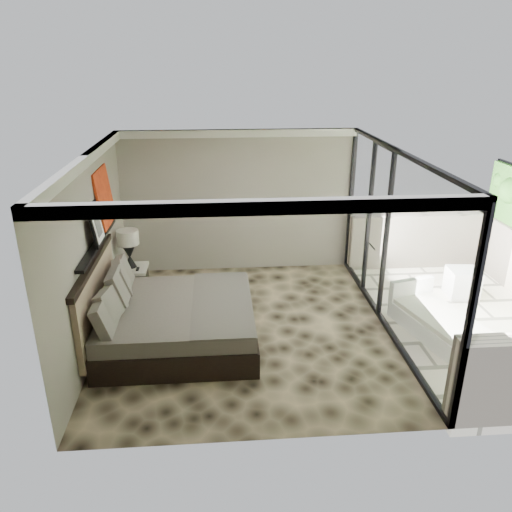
{
  "coord_description": "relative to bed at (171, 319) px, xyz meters",
  "views": [
    {
      "loc": [
        -0.4,
        -6.96,
        4.05
      ],
      "look_at": [
        0.19,
        0.4,
        1.09
      ],
      "focal_mm": 35.0,
      "sensor_mm": 36.0,
      "label": 1
    }
  ],
  "objects": [
    {
      "name": "glass_wall",
      "position": [
        3.4,
        0.28,
        1.02
      ],
      "size": [
        0.08,
        5.0,
        2.8
      ],
      "primitive_type": "cube",
      "color": "white",
      "rests_on": "floor"
    },
    {
      "name": "picture_ledge",
      "position": [
        -1.03,
        0.38,
        1.12
      ],
      "size": [
        0.12,
        2.2,
        0.05
      ],
      "primitive_type": "cube",
      "color": "black",
      "rests_on": "left_wall"
    },
    {
      "name": "abstract_canvas",
      "position": [
        -1.04,
        1.19,
        1.6
      ],
      "size": [
        0.13,
        0.9,
        0.9
      ],
      "primitive_type": "cube",
      "rotation": [
        0.0,
        -0.1,
        0.0
      ],
      "color": "#9D100D",
      "rests_on": "picture_ledge"
    },
    {
      "name": "back_wall",
      "position": [
        1.15,
        2.77,
        1.02
      ],
      "size": [
        4.5,
        0.02,
        2.8
      ],
      "primitive_type": "cube",
      "color": "gray",
      "rests_on": "floor"
    },
    {
      "name": "table_lamp",
      "position": [
        -0.85,
        1.76,
        0.59
      ],
      "size": [
        0.38,
        0.38,
        0.7
      ],
      "color": "black",
      "rests_on": "nightstand"
    },
    {
      "name": "lounger",
      "position": [
        4.12,
        -0.05,
        -0.18
      ],
      "size": [
        1.17,
        1.74,
        0.62
      ],
      "rotation": [
        0.0,
        0.0,
        0.26
      ],
      "color": "white",
      "rests_on": "terrace_slab"
    },
    {
      "name": "terrace_slab",
      "position": [
        4.9,
        0.28,
        -0.44
      ],
      "size": [
        3.0,
        5.0,
        0.12
      ],
      "primitive_type": "cube",
      "color": "beige",
      "rests_on": "ground"
    },
    {
      "name": "ottoman",
      "position": [
        5.11,
        1.16,
        -0.12
      ],
      "size": [
        0.55,
        0.55,
        0.51
      ],
      "primitive_type": "cube",
      "rotation": [
        0.0,
        0.0,
        -0.08
      ],
      "color": "silver",
      "rests_on": "terrace_slab"
    },
    {
      "name": "floor",
      "position": [
        1.15,
        0.28,
        -0.38
      ],
      "size": [
        5.0,
        5.0,
        0.0
      ],
      "primitive_type": "plane",
      "color": "black",
      "rests_on": "ground"
    },
    {
      "name": "left_wall",
      "position": [
        -1.09,
        0.28,
        1.02
      ],
      "size": [
        0.02,
        5.0,
        2.8
      ],
      "primitive_type": "cube",
      "color": "gray",
      "rests_on": "floor"
    },
    {
      "name": "framed_print",
      "position": [
        -0.99,
        0.26,
        1.45
      ],
      "size": [
        0.11,
        0.5,
        0.6
      ],
      "primitive_type": "cube",
      "rotation": [
        0.0,
        -0.14,
        0.0
      ],
      "color": "black",
      "rests_on": "picture_ledge"
    },
    {
      "name": "nightstand",
      "position": [
        -0.84,
        1.73,
        -0.1
      ],
      "size": [
        0.64,
        0.64,
        0.56
      ],
      "primitive_type": "cube",
      "rotation": [
        0.0,
        0.0,
        -0.14
      ],
      "color": "black",
      "rests_on": "floor"
    },
    {
      "name": "ceiling",
      "position": [
        1.15,
        0.28,
        2.41
      ],
      "size": [
        4.5,
        5.0,
        0.02
      ],
      "primitive_type": "cube",
      "color": "silver",
      "rests_on": "back_wall"
    },
    {
      "name": "bed",
      "position": [
        0.0,
        0.0,
        0.0
      ],
      "size": [
        2.34,
        2.26,
        1.3
      ],
      "color": "black",
      "rests_on": "floor"
    }
  ]
}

